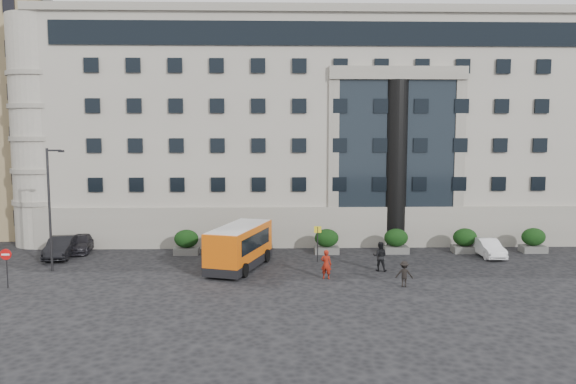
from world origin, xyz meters
name	(u,v)px	position (x,y,z in m)	size (l,w,h in m)	color
ground	(233,282)	(0.00, 0.00, 0.00)	(120.00, 120.00, 0.00)	black
civic_building	(309,132)	(6.00, 22.00, 9.00)	(44.00, 24.00, 18.00)	#9E988C
entrance_column	(396,164)	(12.00, 10.30, 6.50)	(1.80, 1.80, 13.00)	black
apartment_far	(36,116)	(-27.00, 38.00, 11.00)	(13.00, 13.00, 22.00)	brown
hedge_a	(186,242)	(-4.00, 7.80, 0.93)	(1.80, 1.26, 1.84)	#525250
hedge_b	(257,242)	(1.20, 7.80, 0.93)	(1.80, 1.26, 1.84)	#525250
hedge_c	(327,241)	(6.40, 7.80, 0.93)	(1.80, 1.26, 1.84)	#525250
hedge_d	(396,241)	(11.60, 7.80, 0.93)	(1.80, 1.26, 1.84)	#525250
hedge_e	(465,240)	(16.80, 7.80, 0.93)	(1.80, 1.26, 1.84)	#525250
hedge_f	(533,240)	(22.00, 7.80, 0.93)	(1.80, 1.26, 1.84)	#525250
street_lamp	(50,205)	(-11.94, 3.00, 4.37)	(1.16, 0.18, 8.00)	#262628
bus_stop_sign	(318,238)	(5.50, 5.00, 1.73)	(0.50, 0.08, 2.52)	#262628
no_entry_sign	(6,260)	(-13.00, -1.04, 1.65)	(0.64, 0.16, 2.32)	#262628
minibus	(239,245)	(0.18, 3.42, 1.57)	(4.33, 7.19, 2.84)	#DA570A
red_truck	(69,216)	(-15.87, 16.94, 1.55)	(3.29, 5.93, 3.03)	maroon
parked_car_b	(61,247)	(-12.88, 7.00, 0.75)	(1.59, 4.56, 1.50)	black
parked_car_c	(81,243)	(-12.15, 9.01, 0.63)	(1.75, 4.31, 1.25)	black
parked_car_d	(115,227)	(-11.50, 16.00, 0.65)	(2.17, 4.70, 1.31)	black
white_taxi	(488,248)	(18.04, 6.41, 0.65)	(1.37, 3.92, 1.29)	white
pedestrian_a	(326,264)	(5.68, 0.56, 0.91)	(0.66, 0.44, 1.82)	maroon
pedestrian_b	(380,256)	(9.37, 2.44, 0.96)	(0.93, 0.73, 1.92)	black
pedestrian_c	(404,274)	(10.07, -1.37, 0.77)	(0.99, 0.57, 1.53)	black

